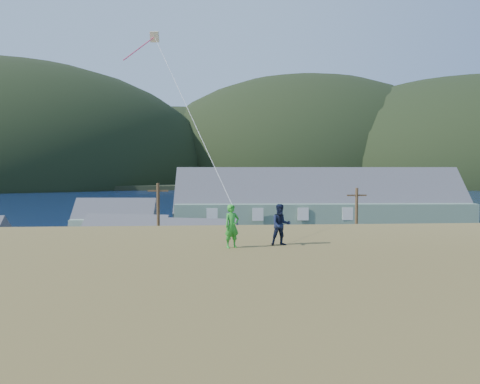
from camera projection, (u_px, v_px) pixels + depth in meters
name	position (u px, v px, depth m)	size (l,w,h in m)	color
ground	(191.00, 299.00, 35.61)	(900.00, 900.00, 0.00)	#0A1638
grass_strip	(190.00, 306.00, 33.61)	(110.00, 8.00, 0.10)	#4C3D19
waterfront_lot	(196.00, 256.00, 52.54)	(72.00, 36.00, 0.12)	#28282B
wharf	(162.00, 227.00, 75.02)	(26.00, 14.00, 0.90)	gray
far_shore	(206.00, 179.00, 364.31)	(900.00, 320.00, 2.00)	black
far_hills	(258.00, 179.00, 316.29)	(760.00, 265.00, 143.00)	black
lodge	(319.00, 212.00, 56.45)	(34.80, 11.01, 12.12)	slate
shed_palegreen_near	(124.00, 244.00, 46.44)	(9.90, 7.47, 6.39)	gray
shed_white	(195.00, 248.00, 44.10)	(8.79, 6.88, 6.19)	silver
shed_palegreen_far	(115.00, 222.00, 61.94)	(11.12, 6.85, 7.21)	gray
utility_poles	(152.00, 239.00, 36.66)	(32.54, 0.24, 8.76)	#47331E
parked_cars	(125.00, 244.00, 56.06)	(24.56, 13.49, 1.58)	silver
kite_flyer_green	(232.00, 226.00, 16.44)	(0.56, 0.37, 1.53)	green
kite_flyer_navy	(281.00, 225.00, 16.96)	(0.73, 0.57, 1.50)	black
kite_rig	(153.00, 41.00, 24.38)	(2.45, 4.76, 12.76)	beige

